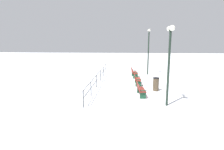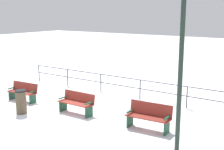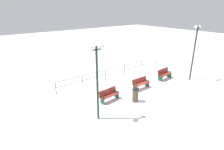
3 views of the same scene
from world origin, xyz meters
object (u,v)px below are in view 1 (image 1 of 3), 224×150
Objects in this scene: bench_nearest at (140,89)px; trash_bin at (156,84)px; lamppost_middle at (149,45)px; bench_second at (137,79)px; bench_third at (134,72)px; lamppost_near at (170,50)px.

bench_nearest is 1.59× the size of trash_bin.
lamppost_middle is 4.86× the size of trash_bin.
bench_second is 0.33× the size of lamppost_middle.
trash_bin is (1.30, -1.90, 0.03)m from bench_second.
bench_second is (-0.05, 3.29, 0.01)m from bench_nearest.
bench_second is at bearing -91.54° from bench_third.
lamppost_middle is (-0.00, 10.15, -0.05)m from lamppost_near.
lamppost_near is 4.49× the size of trash_bin.
bench_third reaches higher than bench_second.
lamppost_middle reaches higher than bench_second.
bench_third is at bearing -132.69° from lamppost_middle.
lamppost_middle is (1.44, 5.00, 2.68)m from bench_second.
trash_bin is (-0.15, 3.25, -2.70)m from lamppost_near.
trash_bin is at bearing 43.70° from bench_nearest.
bench_second is 5.85m from lamppost_middle.
bench_nearest is 6.57m from bench_third.
lamppost_near is at bearing -87.43° from trash_bin.
bench_second is 2.30m from trash_bin.
lamppost_near is (1.39, -1.87, 2.74)m from bench_nearest.
lamppost_middle is at bearing 43.32° from bench_third.
bench_nearest is at bearing -89.23° from bench_second.
lamppost_near is 10.15m from lamppost_middle.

